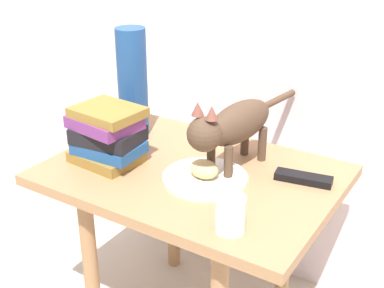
{
  "coord_description": "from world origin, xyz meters",
  "views": [
    {
      "loc": [
        0.68,
        -1.08,
        1.2
      ],
      "look_at": [
        0.0,
        0.0,
        0.62
      ],
      "focal_mm": 48.56,
      "sensor_mm": 36.0,
      "label": 1
    }
  ],
  "objects_px": {
    "bread_roll": "(204,169)",
    "tv_remote": "(303,178)",
    "side_table": "(192,194)",
    "cat": "(233,125)",
    "green_vase": "(133,83)",
    "book_stack": "(107,135)",
    "plate": "(205,178)",
    "candle_jar": "(230,216)"
  },
  "relations": [
    {
      "from": "book_stack",
      "to": "tv_remote",
      "type": "xyz_separation_m",
      "value": [
        0.51,
        0.19,
        -0.07
      ]
    },
    {
      "from": "cat",
      "to": "side_table",
      "type": "bearing_deg",
      "value": -145.52
    },
    {
      "from": "bread_roll",
      "to": "green_vase",
      "type": "height_order",
      "value": "green_vase"
    },
    {
      "from": "green_vase",
      "to": "tv_remote",
      "type": "height_order",
      "value": "green_vase"
    },
    {
      "from": "book_stack",
      "to": "tv_remote",
      "type": "height_order",
      "value": "book_stack"
    },
    {
      "from": "book_stack",
      "to": "candle_jar",
      "type": "bearing_deg",
      "value": -14.55
    },
    {
      "from": "bread_roll",
      "to": "book_stack",
      "type": "distance_m",
      "value": 0.3
    },
    {
      "from": "side_table",
      "to": "book_stack",
      "type": "bearing_deg",
      "value": -159.9
    },
    {
      "from": "bread_roll",
      "to": "tv_remote",
      "type": "xyz_separation_m",
      "value": [
        0.22,
        0.14,
        -0.03
      ]
    },
    {
      "from": "candle_jar",
      "to": "tv_remote",
      "type": "relative_size",
      "value": 0.57
    },
    {
      "from": "plate",
      "to": "book_stack",
      "type": "relative_size",
      "value": 1.1
    },
    {
      "from": "side_table",
      "to": "book_stack",
      "type": "height_order",
      "value": "book_stack"
    },
    {
      "from": "side_table",
      "to": "plate",
      "type": "xyz_separation_m",
      "value": [
        0.06,
        -0.03,
        0.08
      ]
    },
    {
      "from": "bread_roll",
      "to": "green_vase",
      "type": "xyz_separation_m",
      "value": [
        -0.36,
        0.16,
        0.13
      ]
    },
    {
      "from": "book_stack",
      "to": "green_vase",
      "type": "distance_m",
      "value": 0.23
    },
    {
      "from": "bread_roll",
      "to": "cat",
      "type": "xyz_separation_m",
      "value": [
        0.03,
        0.1,
        0.09
      ]
    },
    {
      "from": "side_table",
      "to": "plate",
      "type": "distance_m",
      "value": 0.11
    },
    {
      "from": "tv_remote",
      "to": "candle_jar",
      "type": "bearing_deg",
      "value": -110.26
    },
    {
      "from": "side_table",
      "to": "candle_jar",
      "type": "distance_m",
      "value": 0.32
    },
    {
      "from": "green_vase",
      "to": "cat",
      "type": "bearing_deg",
      "value": -8.53
    },
    {
      "from": "cat",
      "to": "tv_remote",
      "type": "height_order",
      "value": "cat"
    },
    {
      "from": "tv_remote",
      "to": "plate",
      "type": "bearing_deg",
      "value": -158.92
    },
    {
      "from": "bread_roll",
      "to": "candle_jar",
      "type": "distance_m",
      "value": 0.23
    },
    {
      "from": "green_vase",
      "to": "candle_jar",
      "type": "bearing_deg",
      "value": -31.67
    },
    {
      "from": "plate",
      "to": "bread_roll",
      "type": "height_order",
      "value": "bread_roll"
    },
    {
      "from": "bread_roll",
      "to": "side_table",
      "type": "bearing_deg",
      "value": 147.38
    },
    {
      "from": "book_stack",
      "to": "tv_remote",
      "type": "bearing_deg",
      "value": 20.02
    },
    {
      "from": "candle_jar",
      "to": "cat",
      "type": "bearing_deg",
      "value": 117.55
    },
    {
      "from": "side_table",
      "to": "cat",
      "type": "relative_size",
      "value": 1.65
    },
    {
      "from": "candle_jar",
      "to": "bread_roll",
      "type": "bearing_deg",
      "value": 135.66
    },
    {
      "from": "side_table",
      "to": "green_vase",
      "type": "height_order",
      "value": "green_vase"
    },
    {
      "from": "side_table",
      "to": "book_stack",
      "type": "xyz_separation_m",
      "value": [
        -0.23,
        -0.08,
        0.16
      ]
    },
    {
      "from": "plate",
      "to": "book_stack",
      "type": "distance_m",
      "value": 0.3
    },
    {
      "from": "side_table",
      "to": "book_stack",
      "type": "distance_m",
      "value": 0.29
    },
    {
      "from": "plate",
      "to": "tv_remote",
      "type": "relative_size",
      "value": 1.52
    },
    {
      "from": "plate",
      "to": "green_vase",
      "type": "relative_size",
      "value": 0.67
    },
    {
      "from": "bread_roll",
      "to": "tv_remote",
      "type": "relative_size",
      "value": 0.53
    },
    {
      "from": "book_stack",
      "to": "cat",
      "type": "bearing_deg",
      "value": 24.57
    },
    {
      "from": "cat",
      "to": "book_stack",
      "type": "distance_m",
      "value": 0.35
    },
    {
      "from": "candle_jar",
      "to": "tv_remote",
      "type": "xyz_separation_m",
      "value": [
        0.06,
        0.3,
        -0.03
      ]
    },
    {
      "from": "bread_roll",
      "to": "tv_remote",
      "type": "bearing_deg",
      "value": 32.94
    },
    {
      "from": "green_vase",
      "to": "tv_remote",
      "type": "bearing_deg",
      "value": -1.63
    }
  ]
}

